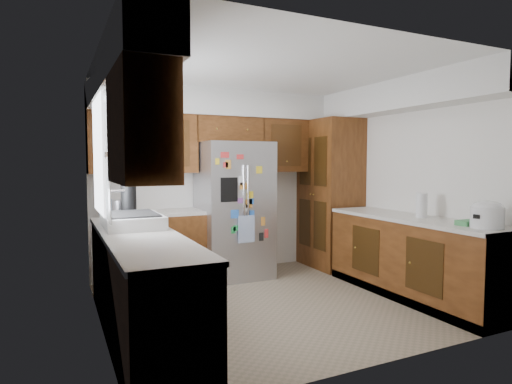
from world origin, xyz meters
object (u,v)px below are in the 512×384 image
pantry (330,194)px  paper_towel (422,205)px  rice_cooker (487,214)px  fridge (234,210)px

pantry → paper_towel: pantry is taller
rice_cooker → paper_towel: size_ratio=1.11×
fridge → paper_towel: bearing=-48.6°
pantry → fridge: size_ratio=1.19×
fridge → paper_towel: fridge is taller
paper_towel → rice_cooker: bearing=-93.1°
pantry → paper_towel: (0.04, -1.70, -0.02)m
rice_cooker → paper_towel: (0.05, 0.83, 0.00)m
fridge → rice_cooker: fridge is taller
pantry → rice_cooker: pantry is taller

